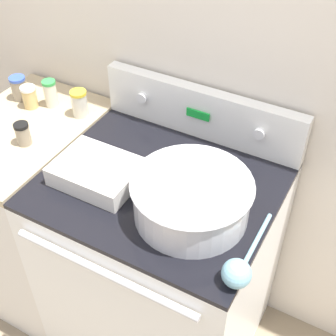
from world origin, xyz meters
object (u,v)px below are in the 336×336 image
spice_jar_blue_cap (19,88)px  spice_jar_yellow_cap (79,103)px  ladle (238,271)px  casserole_dish (97,171)px  spice_jar_white_cap (29,97)px  spice_jar_black_cap (23,134)px  mixing_bowl (192,197)px  spice_jar_green_cap (51,93)px

spice_jar_blue_cap → spice_jar_yellow_cap: bearing=4.7°
ladle → casserole_dish: bearing=165.3°
spice_jar_white_cap → spice_jar_black_cap: bearing=-54.3°
mixing_bowl → spice_jar_blue_cap: size_ratio=3.72×
casserole_dish → spice_jar_black_cap: spice_jar_black_cap is taller
spice_jar_yellow_cap → spice_jar_black_cap: size_ratio=1.24×
casserole_dish → spice_jar_blue_cap: spice_jar_blue_cap is taller
spice_jar_yellow_cap → ladle: bearing=-26.5°
casserole_dish → spice_jar_black_cap: size_ratio=3.18×
casserole_dish → spice_jar_yellow_cap: spice_jar_yellow_cap is taller
casserole_dish → ladle: ladle is taller
mixing_bowl → ladle: (0.22, -0.16, -0.04)m
spice_jar_yellow_cap → spice_jar_green_cap: size_ratio=0.96×
ladle → spice_jar_blue_cap: size_ratio=3.18×
spice_jar_black_cap → spice_jar_green_cap: (-0.07, 0.25, 0.01)m
spice_jar_black_cap → spice_jar_white_cap: bearing=125.7°
ladle → spice_jar_yellow_cap: spice_jar_yellow_cap is taller
mixing_bowl → spice_jar_green_cap: 0.80m
ladle → spice_jar_black_cap: bearing=169.3°
spice_jar_white_cap → mixing_bowl: bearing=-14.3°
spice_jar_white_cap → spice_jar_blue_cap: 0.08m
spice_jar_white_cap → spice_jar_blue_cap: spice_jar_blue_cap is taller
ladle → mixing_bowl: bearing=144.5°
ladle → spice_jar_green_cap: 1.07m
casserole_dish → spice_jar_blue_cap: bearing=156.3°
spice_jar_green_cap → spice_jar_white_cap: size_ratio=1.23×
spice_jar_yellow_cap → spice_jar_blue_cap: 0.29m
casserole_dish → spice_jar_yellow_cap: bearing=135.2°
spice_jar_green_cap → spice_jar_black_cap: bearing=-73.5°
spice_jar_yellow_cap → spice_jar_white_cap: 0.22m
spice_jar_blue_cap → spice_jar_black_cap: bearing=-45.5°
spice_jar_yellow_cap → spice_jar_black_cap: bearing=-105.8°
casserole_dish → spice_jar_black_cap: (-0.34, 0.02, 0.02)m
mixing_bowl → casserole_dish: bearing=-178.7°
spice_jar_black_cap → spice_jar_green_cap: spice_jar_green_cap is taller
mixing_bowl → casserole_dish: mixing_bowl is taller
spice_jar_green_cap → spice_jar_blue_cap: (-0.15, -0.02, -0.01)m
spice_jar_black_cap → ladle: bearing=-10.7°
mixing_bowl → spice_jar_white_cap: (-0.83, 0.21, -0.02)m
mixing_bowl → spice_jar_black_cap: (-0.69, 0.01, -0.02)m
spice_jar_green_cap → spice_jar_yellow_cap: bearing=0.0°
casserole_dish → spice_jar_yellow_cap: size_ratio=2.56×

